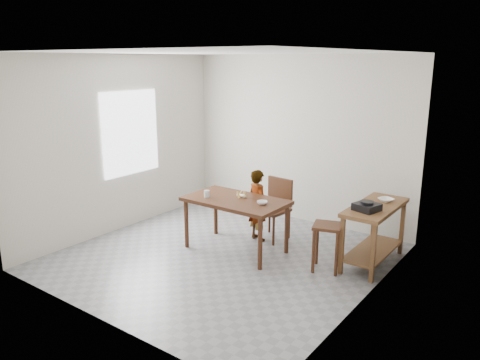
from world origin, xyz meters
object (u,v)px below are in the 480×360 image
Objects in this scene: dining_table at (236,225)px; dining_chair at (272,210)px; prep_counter at (374,235)px; stool at (327,247)px; child at (258,205)px.

dining_chair reaches higher than dining_table.
prep_counter is 0.68m from stool.
child is 0.22m from dining_chair.
child reaches higher than stool.
dining_table is 2.29× the size of stool.
child is at bearing -131.21° from dining_chair.
child reaches higher than dining_table.
prep_counter reaches higher than dining_table.
prep_counter is 1.96× the size of stool.
prep_counter is at bearing 22.15° from dining_table.
dining_table is 0.54m from child.
child is at bearing -173.87° from prep_counter.
stool is (1.14, -0.50, -0.15)m from dining_chair.
prep_counter is 1.12× the size of child.
dining_chair is at bearing -178.51° from prep_counter.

